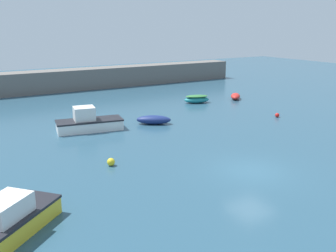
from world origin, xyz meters
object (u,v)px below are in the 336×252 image
Objects in this scene: motorboat_grey_hull at (2,227)px; dinghy_near_pier at (235,96)px; rowboat_blue_near at (154,120)px; cabin_cruiser_white at (88,122)px; mooring_buoy_red at (277,115)px; mooring_buoy_yellow at (111,162)px; rowboat_with_red_cover at (197,99)px.

motorboat_grey_hull is 32.24m from dinghy_near_pier.
rowboat_blue_near is at bearing -178.54° from motorboat_grey_hull.
mooring_buoy_red is at bearing -5.97° from cabin_cruiser_white.
dinghy_near_pier is 5.17× the size of mooring_buoy_yellow.
rowboat_with_red_cover is (-5.01, 0.52, 0.09)m from dinghy_near_pier.
rowboat_blue_near is 11.49m from mooring_buoy_red.
rowboat_blue_near is 6.50× the size of mooring_buoy_yellow.
dinghy_near_pier is at bearing 12.45° from rowboat_with_red_cover.
cabin_cruiser_white is 13.88× the size of mooring_buoy_red.
rowboat_with_red_cover reaches higher than mooring_buoy_red.
dinghy_near_pier is at bearing 53.59° from rowboat_blue_near.
motorboat_grey_hull is 28.52m from rowboat_with_red_cover.
mooring_buoy_yellow is 1.21× the size of mooring_buoy_red.
rowboat_with_red_cover is at bearing 40.17° from mooring_buoy_yellow.
cabin_cruiser_white is 19.21m from dinghy_near_pier.
motorboat_grey_hull reaches higher than rowboat_blue_near.
dinghy_near_pier is 0.81× the size of rowboat_with_red_cover.
rowboat_blue_near reaches higher than mooring_buoy_red.
cabin_cruiser_white is at bearing -156.25° from rowboat_blue_near.
rowboat_with_red_cover is (21.93, 18.23, -0.17)m from motorboat_grey_hull.
cabin_cruiser_white is 14.51m from rowboat_with_red_cover.
rowboat_blue_near is 0.56× the size of motorboat_grey_hull.
mooring_buoy_yellow is (-1.44, -8.19, -0.43)m from cabin_cruiser_white.
cabin_cruiser_white reaches higher than mooring_buoy_yellow.
mooring_buoy_yellow is at bearing -100.29° from rowboat_blue_near.
motorboat_grey_hull is at bearing -121.86° from rowboat_with_red_cover.
rowboat_blue_near is at bearing 46.69° from mooring_buoy_yellow.
rowboat_with_red_cover is 19.88m from mooring_buoy_yellow.
mooring_buoy_yellow is at bearing -168.36° from mooring_buoy_red.
cabin_cruiser_white is (8.19, 13.60, 0.07)m from motorboat_grey_hull.
motorboat_grey_hull is (-13.63, -12.71, 0.22)m from rowboat_blue_near.
mooring_buoy_yellow is (6.75, 5.41, -0.35)m from motorboat_grey_hull.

